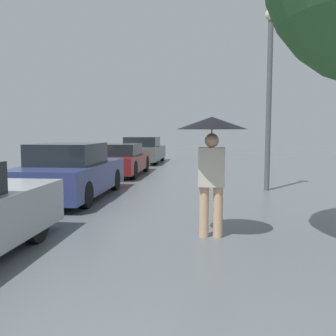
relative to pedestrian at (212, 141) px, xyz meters
The scene contains 5 objects.
pedestrian is the anchor object (origin of this frame).
parked_car_second 4.59m from the pedestrian, 137.15° to the left, with size 1.66×3.99×1.31m.
parked_car_third 8.56m from the pedestrian, 112.38° to the left, with size 1.65×3.99×1.14m.
parked_car_farthest 13.72m from the pedestrian, 104.05° to the left, with size 1.84×4.24×1.31m.
street_lamp 5.14m from the pedestrian, 71.72° to the left, with size 0.31×0.31×4.75m.
Camera 1 is at (0.08, -0.51, 1.58)m, focal length 40.00 mm.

